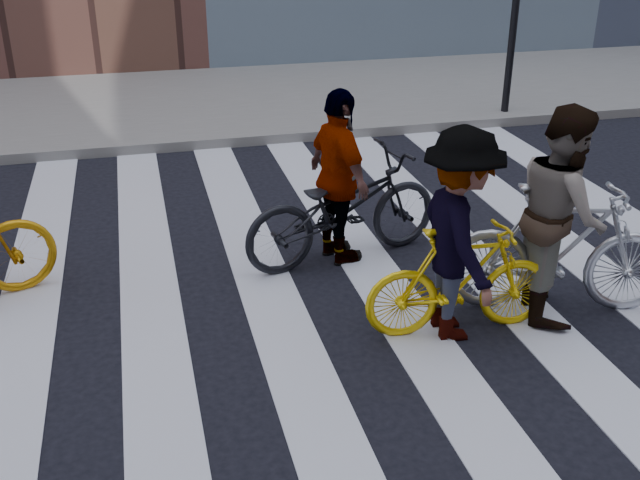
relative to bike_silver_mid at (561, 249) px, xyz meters
name	(u,v)px	position (x,y,z in m)	size (l,w,h in m)	color
ground	(337,309)	(-1.92, 0.47, -0.61)	(100.00, 100.00, 0.00)	black
sidewalk_far	(226,101)	(-1.92, 7.97, -0.53)	(100.00, 5.00, 0.15)	gray
zebra_crosswalk	(337,309)	(-1.92, 0.47, -0.60)	(8.25, 10.00, 0.01)	silver
bike_silver_mid	(561,249)	(0.00, 0.00, 0.00)	(0.57, 2.02, 1.21)	silver
bike_yellow_right	(461,280)	(-1.01, -0.14, -0.11)	(0.47, 1.65, 0.99)	yellow
bike_dark_rear	(343,208)	(-1.58, 1.47, -0.04)	(0.75, 2.16, 1.14)	black
rider_mid	(561,213)	(-0.05, 0.00, 0.35)	(0.93, 0.72, 1.91)	slate
rider_right	(459,236)	(-1.06, -0.14, 0.31)	(1.18, 0.68, 1.83)	slate
rider_rear	(339,178)	(-1.63, 1.47, 0.29)	(1.05, 0.44, 1.79)	slate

